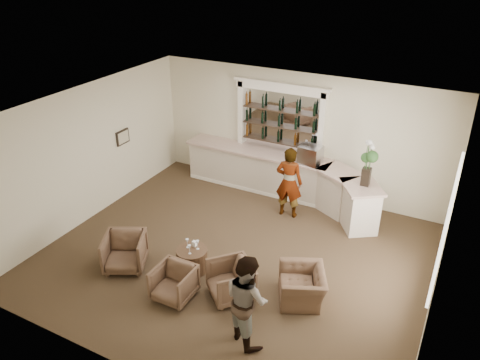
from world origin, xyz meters
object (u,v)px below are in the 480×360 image
at_px(cocktail_table, 192,260).
at_px(armchair_right, 231,281).
at_px(armchair_left, 125,252).
at_px(armchair_center, 174,283).
at_px(guest, 247,299).
at_px(sommelier, 289,182).
at_px(flower_vase, 368,160).
at_px(espresso_machine, 310,155).
at_px(bar_counter, 283,177).
at_px(armchair_far, 302,286).

bearing_deg(cocktail_table, armchair_right, -17.55).
xyz_separation_m(armchair_left, armchair_center, (1.46, -0.31, -0.04)).
xyz_separation_m(guest, armchair_right, (-0.76, 0.82, -0.49)).
bearing_deg(sommelier, flower_vase, -175.42).
bearing_deg(armchair_right, armchair_center, -108.14).
height_order(armchair_left, espresso_machine, espresso_machine).
height_order(espresso_machine, flower_vase, flower_vase).
relative_size(bar_counter, armchair_far, 5.89).
height_order(guest, armchair_right, guest).
bearing_deg(bar_counter, flower_vase, -13.43).
bearing_deg(guest, armchair_left, 21.27).
bearing_deg(guest, armchair_right, -15.48).
bearing_deg(espresso_machine, bar_counter, -174.11).
relative_size(armchair_left, armchair_right, 1.04).
distance_m(bar_counter, espresso_machine, 1.07).
distance_m(armchair_center, armchair_right, 1.09).
relative_size(espresso_machine, flower_vase, 0.47).
xyz_separation_m(sommelier, flower_vase, (1.76, 0.30, 0.86)).
bearing_deg(sommelier, bar_counter, -64.68).
bearing_deg(espresso_machine, armchair_far, -64.31).
bearing_deg(guest, espresso_machine, -49.81).
distance_m(espresso_machine, flower_vase, 1.68).
relative_size(cocktail_table, armchair_left, 0.77).
xyz_separation_m(armchair_left, espresso_machine, (2.44, 4.40, 0.99)).
bearing_deg(guest, cocktail_table, -0.23).
bearing_deg(armchair_right, sommelier, 135.72).
bearing_deg(bar_counter, armchair_left, -111.35).
distance_m(guest, flower_vase, 4.63).
relative_size(sommelier, armchair_far, 1.89).
bearing_deg(armchair_left, armchair_far, -14.91).
bearing_deg(armchair_center, armchair_far, 26.16).
relative_size(bar_counter, armchair_center, 7.59).
xyz_separation_m(bar_counter, cocktail_table, (-0.43, -3.83, -0.32)).
distance_m(guest, espresso_machine, 5.07).
xyz_separation_m(sommelier, armchair_left, (-2.22, -3.57, -0.53)).
relative_size(armchair_left, armchair_far, 0.87).
distance_m(sommelier, armchair_far, 3.19).
distance_m(bar_counter, armchair_center, 4.73).
bearing_deg(flower_vase, guest, -100.30).
xyz_separation_m(armchair_center, armchair_far, (2.20, 1.10, -0.03)).
xyz_separation_m(sommelier, espresso_machine, (0.22, 0.82, 0.46)).
height_order(guest, armchair_center, guest).
distance_m(cocktail_table, guest, 2.29).
height_order(guest, armchair_far, guest).
xyz_separation_m(guest, armchair_left, (-3.17, 0.59, -0.48)).
bearing_deg(armchair_far, armchair_center, -89.02).
height_order(sommelier, espresso_machine, sommelier).
distance_m(armchair_left, armchair_right, 2.42).
height_order(cocktail_table, guest, guest).
relative_size(armchair_center, armchair_far, 0.78).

